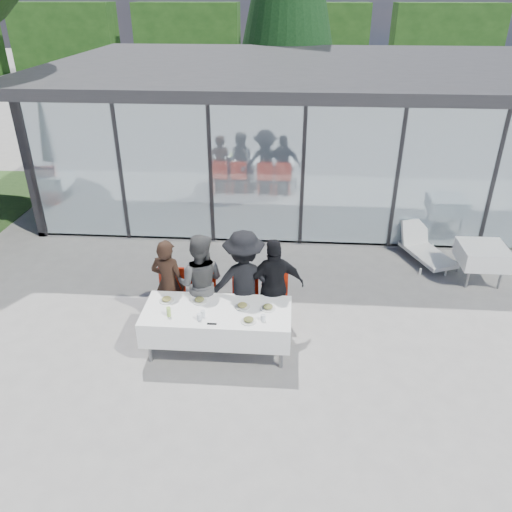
{
  "coord_description": "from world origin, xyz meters",
  "views": [
    {
      "loc": [
        0.77,
        -6.02,
        5.05
      ],
      "look_at": [
        0.25,
        1.2,
        1.18
      ],
      "focal_mm": 35.0,
      "sensor_mm": 36.0,
      "label": 1
    }
  ],
  "objects": [
    {
      "name": "folded_eyeglasses",
      "position": [
        -0.3,
        -0.14,
        0.76
      ],
      "size": [
        0.14,
        0.03,
        0.01
      ],
      "primitive_type": "cube",
      "color": "black",
      "rests_on": "dining_table"
    },
    {
      "name": "diner_chair_d",
      "position": [
        0.57,
        0.97,
        0.54
      ],
      "size": [
        0.44,
        0.44,
        0.97
      ],
      "color": "red",
      "rests_on": "ground"
    },
    {
      "name": "plate_b",
      "position": [
        -0.58,
        0.44,
        0.78
      ],
      "size": [
        0.23,
        0.23,
        0.07
      ],
      "color": "silver",
      "rests_on": "dining_table"
    },
    {
      "name": "plate_c",
      "position": [
        0.1,
        0.33,
        0.78
      ],
      "size": [
        0.23,
        0.23,
        0.07
      ],
      "color": "silver",
      "rests_on": "dining_table"
    },
    {
      "name": "diner_chair_c",
      "position": [
        0.08,
        0.97,
        0.54
      ],
      "size": [
        0.44,
        0.44,
        0.97
      ],
      "color": "red",
      "rests_on": "ground"
    },
    {
      "name": "diner_chair_a",
      "position": [
        -1.16,
        0.97,
        0.54
      ],
      "size": [
        0.44,
        0.44,
        0.97
      ],
      "color": "red",
      "rests_on": "ground"
    },
    {
      "name": "treeline",
      "position": [
        -2.0,
        28.0,
        2.2
      ],
      "size": [
        62.5,
        2.0,
        4.4
      ],
      "color": "#183912",
      "rests_on": "ground"
    },
    {
      "name": "spare_chair_b",
      "position": [
        4.35,
        4.31,
        0.54
      ],
      "size": [
        0.54,
        0.54,
        0.97
      ],
      "color": "red",
      "rests_on": "ground"
    },
    {
      "name": "drinking_glasses",
      "position": [
        -0.17,
        -0.0,
        0.8
      ],
      "size": [
        1.01,
        0.16,
        0.1
      ],
      "color": "silver",
      "rests_on": "dining_table"
    },
    {
      "name": "dining_table",
      "position": [
        -0.28,
        0.22,
        0.54
      ],
      "size": [
        2.26,
        0.96,
        0.75
      ],
      "color": "white",
      "rests_on": "ground"
    },
    {
      "name": "pavilion",
      "position": [
        2.0,
        8.16,
        2.15
      ],
      "size": [
        14.8,
        8.8,
        3.44
      ],
      "color": "gray",
      "rests_on": "ground"
    },
    {
      "name": "plate_d",
      "position": [
        0.5,
        0.31,
        0.78
      ],
      "size": [
        0.23,
        0.23,
        0.07
      ],
      "color": "silver",
      "rests_on": "dining_table"
    },
    {
      "name": "juice_bottle",
      "position": [
        -0.97,
        0.02,
        0.83
      ],
      "size": [
        0.06,
        0.06,
        0.15
      ],
      "primitive_type": "cylinder",
      "color": "#9AC452",
      "rests_on": "dining_table"
    },
    {
      "name": "diner_a",
      "position": [
        -1.16,
        0.84,
        0.8
      ],
      "size": [
        0.7,
        0.7,
        1.6
      ],
      "primitive_type": "imported",
      "rotation": [
        0.0,
        0.0,
        2.91
      ],
      "color": "black",
      "rests_on": "ground"
    },
    {
      "name": "spare_table_right",
      "position": [
        4.5,
        2.72,
        0.55
      ],
      "size": [
        0.86,
        0.86,
        0.74
      ],
      "color": "white",
      "rests_on": "ground"
    },
    {
      "name": "plate_a",
      "position": [
        -1.1,
        0.42,
        0.78
      ],
      "size": [
        0.23,
        0.23,
        0.07
      ],
      "color": "silver",
      "rests_on": "dining_table"
    },
    {
      "name": "diner_b",
      "position": [
        -0.64,
        0.84,
        0.85
      ],
      "size": [
        0.87,
        0.87,
        1.7
      ],
      "primitive_type": "imported",
      "rotation": [
        0.0,
        0.0,
        3.1
      ],
      "color": "#4F4F4F",
      "rests_on": "ground"
    },
    {
      "name": "diner_c",
      "position": [
        0.08,
        0.84,
        0.89
      ],
      "size": [
        1.31,
        1.31,
        1.78
      ],
      "primitive_type": "imported",
      "rotation": [
        0.0,
        0.0,
        3.29
      ],
      "color": "black",
      "rests_on": "ground"
    },
    {
      "name": "diner_chair_b",
      "position": [
        -0.64,
        0.97,
        0.54
      ],
      "size": [
        0.44,
        0.44,
        0.97
      ],
      "color": "red",
      "rests_on": "ground"
    },
    {
      "name": "plate_extra",
      "position": [
        0.23,
        -0.04,
        0.78
      ],
      "size": [
        0.23,
        0.23,
        0.07
      ],
      "color": "silver",
      "rests_on": "dining_table"
    },
    {
      "name": "ground",
      "position": [
        0.0,
        0.0,
        0.0
      ],
      "size": [
        90.0,
        90.0,
        0.0
      ],
      "primitive_type": "plane",
      "color": "gray",
      "rests_on": "ground"
    },
    {
      "name": "diner_d",
      "position": [
        0.57,
        0.84,
        0.83
      ],
      "size": [
        1.16,
        1.16,
        1.66
      ],
      "primitive_type": "imported",
      "rotation": [
        0.0,
        0.0,
        3.37
      ],
      "color": "black",
      "rests_on": "ground"
    },
    {
      "name": "lounger",
      "position": [
        3.62,
        3.55,
        0.26
      ],
      "size": [
        1.05,
        1.46,
        0.72
      ],
      "color": "silver",
      "rests_on": "ground"
    }
  ]
}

